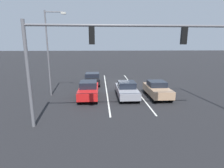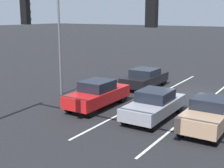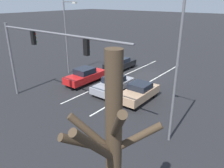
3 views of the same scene
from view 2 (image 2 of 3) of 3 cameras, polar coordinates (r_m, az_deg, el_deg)
ground_plane at (r=21.68m, az=13.77°, el=-1.69°), size 240.00×240.00×0.00m
lane_stripe_left_divider at (r=19.13m, az=16.14°, el=-3.72°), size 0.12×16.53×0.01m
lane_stripe_center_divider at (r=20.21m, az=7.37°, el=-2.45°), size 0.12×16.53×0.01m
car_red_rightlane_front at (r=17.79m, az=-2.66°, el=-1.84°), size 1.71×4.45×1.57m
car_tan_leftlane_front at (r=15.00m, az=17.32°, el=-5.27°), size 1.76×4.07×1.51m
car_gray_midlane_front at (r=16.11m, az=7.75°, el=-3.72°), size 1.76×4.40×1.46m
car_black_rightlane_second at (r=22.63m, az=6.01°, el=1.10°), size 1.91×4.23×1.40m
traffic_signal_gantry at (r=12.38m, az=-14.61°, el=9.74°), size 12.22×0.37×6.17m
street_lamp_right_shoulder at (r=20.29m, az=-9.23°, el=10.48°), size 1.93×0.24×7.82m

